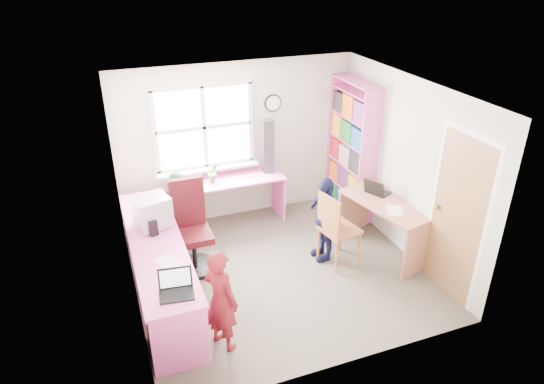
{
  "coord_description": "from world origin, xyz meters",
  "views": [
    {
      "loc": [
        -1.91,
        -4.84,
        3.79
      ],
      "look_at": [
        0.0,
        0.25,
        1.05
      ],
      "focal_mm": 32.0,
      "sensor_mm": 36.0,
      "label": 1
    }
  ],
  "objects_px": {
    "l_desk": "(181,277)",
    "bookshelf": "(351,152)",
    "wooden_chair": "(335,227)",
    "laptop_right": "(376,190)",
    "person_navy": "(324,219)",
    "right_desk": "(386,216)",
    "laptop_left": "(176,287)",
    "person_green": "(181,212)",
    "potted_plant": "(213,173)",
    "crt_monitor": "(152,212)",
    "person_red": "(221,300)",
    "cd_tower": "(268,146)",
    "swivel_chair": "(191,231)"
  },
  "relations": [
    {
      "from": "l_desk",
      "to": "bookshelf",
      "type": "distance_m",
      "value": 3.35
    },
    {
      "from": "wooden_chair",
      "to": "laptop_right",
      "type": "bearing_deg",
      "value": 9.75
    },
    {
      "from": "wooden_chair",
      "to": "person_navy",
      "type": "bearing_deg",
      "value": 99.64
    },
    {
      "from": "person_navy",
      "to": "laptop_right",
      "type": "bearing_deg",
      "value": 96.14
    },
    {
      "from": "right_desk",
      "to": "laptop_left",
      "type": "bearing_deg",
      "value": -175.9
    },
    {
      "from": "l_desk",
      "to": "person_green",
      "type": "bearing_deg",
      "value": 78.16
    },
    {
      "from": "person_green",
      "to": "person_navy",
      "type": "distance_m",
      "value": 1.93
    },
    {
      "from": "person_navy",
      "to": "wooden_chair",
      "type": "bearing_deg",
      "value": 19.0
    },
    {
      "from": "person_navy",
      "to": "potted_plant",
      "type": "bearing_deg",
      "value": -140.79
    },
    {
      "from": "right_desk",
      "to": "person_navy",
      "type": "bearing_deg",
      "value": 157.56
    },
    {
      "from": "right_desk",
      "to": "crt_monitor",
      "type": "distance_m",
      "value": 3.08
    },
    {
      "from": "bookshelf",
      "to": "person_navy",
      "type": "bearing_deg",
      "value": -131.84
    },
    {
      "from": "wooden_chair",
      "to": "person_red",
      "type": "xyz_separation_m",
      "value": [
        -1.79,
        -0.94,
        0.03
      ]
    },
    {
      "from": "person_green",
      "to": "cd_tower",
      "type": "bearing_deg",
      "value": -37.25
    },
    {
      "from": "l_desk",
      "to": "laptop_left",
      "type": "relative_size",
      "value": 8.01
    },
    {
      "from": "swivel_chair",
      "to": "laptop_left",
      "type": "bearing_deg",
      "value": -107.27
    },
    {
      "from": "laptop_left",
      "to": "person_navy",
      "type": "height_order",
      "value": "person_navy"
    },
    {
      "from": "bookshelf",
      "to": "person_navy",
      "type": "distance_m",
      "value": 1.5
    },
    {
      "from": "person_green",
      "to": "l_desk",
      "type": "bearing_deg",
      "value": -158.8
    },
    {
      "from": "swivel_chair",
      "to": "person_green",
      "type": "relative_size",
      "value": 1.03
    },
    {
      "from": "laptop_left",
      "to": "potted_plant",
      "type": "height_order",
      "value": "potted_plant"
    },
    {
      "from": "crt_monitor",
      "to": "potted_plant",
      "type": "relative_size",
      "value": 1.65
    },
    {
      "from": "cd_tower",
      "to": "person_red",
      "type": "bearing_deg",
      "value": -113.03
    },
    {
      "from": "laptop_right",
      "to": "potted_plant",
      "type": "bearing_deg",
      "value": 35.16
    },
    {
      "from": "laptop_right",
      "to": "person_green",
      "type": "distance_m",
      "value": 2.69
    },
    {
      "from": "right_desk",
      "to": "laptop_left",
      "type": "distance_m",
      "value": 3.12
    },
    {
      "from": "laptop_right",
      "to": "cd_tower",
      "type": "height_order",
      "value": "cd_tower"
    },
    {
      "from": "bookshelf",
      "to": "person_red",
      "type": "xyz_separation_m",
      "value": [
        -2.68,
        -2.19,
        -0.41
      ]
    },
    {
      "from": "crt_monitor",
      "to": "laptop_left",
      "type": "height_order",
      "value": "crt_monitor"
    },
    {
      "from": "laptop_left",
      "to": "laptop_right",
      "type": "relative_size",
      "value": 0.92
    },
    {
      "from": "bookshelf",
      "to": "potted_plant",
      "type": "distance_m",
      "value": 2.14
    },
    {
      "from": "swivel_chair",
      "to": "laptop_right",
      "type": "xyz_separation_m",
      "value": [
        2.54,
        -0.29,
        0.28
      ]
    },
    {
      "from": "laptop_right",
      "to": "person_navy",
      "type": "height_order",
      "value": "person_navy"
    },
    {
      "from": "right_desk",
      "to": "person_navy",
      "type": "relative_size",
      "value": 1.18
    },
    {
      "from": "swivel_chair",
      "to": "laptop_right",
      "type": "bearing_deg",
      "value": -6.77
    },
    {
      "from": "potted_plant",
      "to": "person_red",
      "type": "xyz_separation_m",
      "value": [
        -0.55,
        -2.41,
        -0.31
      ]
    },
    {
      "from": "laptop_left",
      "to": "person_green",
      "type": "xyz_separation_m",
      "value": [
        0.4,
        1.88,
        -0.21
      ]
    },
    {
      "from": "crt_monitor",
      "to": "person_green",
      "type": "bearing_deg",
      "value": 33.94
    },
    {
      "from": "l_desk",
      "to": "laptop_left",
      "type": "xyz_separation_m",
      "value": [
        -0.14,
        -0.63,
        0.35
      ]
    },
    {
      "from": "potted_plant",
      "to": "person_green",
      "type": "distance_m",
      "value": 0.79
    },
    {
      "from": "swivel_chair",
      "to": "l_desk",
      "type": "bearing_deg",
      "value": -110.47
    },
    {
      "from": "bookshelf",
      "to": "person_navy",
      "type": "xyz_separation_m",
      "value": [
        -0.96,
        -1.07,
        -0.41
      ]
    },
    {
      "from": "person_red",
      "to": "person_green",
      "type": "xyz_separation_m",
      "value": [
        -0.02,
        1.96,
        0.0
      ]
    },
    {
      "from": "right_desk",
      "to": "cd_tower",
      "type": "height_order",
      "value": "cd_tower"
    },
    {
      "from": "crt_monitor",
      "to": "laptop_right",
      "type": "relative_size",
      "value": 1.21
    },
    {
      "from": "cd_tower",
      "to": "person_red",
      "type": "xyz_separation_m",
      "value": [
        -1.43,
        -2.48,
        -0.57
      ]
    },
    {
      "from": "laptop_left",
      "to": "person_red",
      "type": "bearing_deg",
      "value": -3.79
    },
    {
      "from": "potted_plant",
      "to": "person_navy",
      "type": "bearing_deg",
      "value": -48.18
    },
    {
      "from": "wooden_chair",
      "to": "right_desk",
      "type": "bearing_deg",
      "value": -9.93
    },
    {
      "from": "bookshelf",
      "to": "person_green",
      "type": "distance_m",
      "value": 2.74
    }
  ]
}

